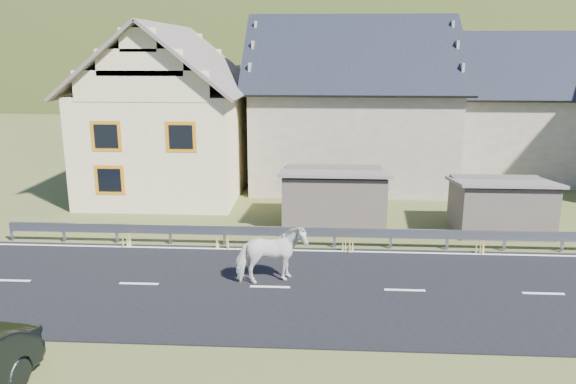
{
  "coord_description": "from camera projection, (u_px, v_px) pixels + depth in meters",
  "views": [
    {
      "loc": [
        -2.54,
        -15.52,
        6.92
      ],
      "look_at": [
        -3.63,
        2.78,
        2.28
      ],
      "focal_mm": 35.0,
      "sensor_mm": 36.0,
      "label": 1
    }
  ],
  "objects": [
    {
      "name": "shed_right",
      "position": [
        501.0,
        207.0,
        21.88
      ],
      "size": [
        3.8,
        2.9,
        2.2
      ],
      "primitive_type": "cube",
      "color": "brown",
      "rests_on": "ground"
    },
    {
      "name": "shed_left",
      "position": [
        333.0,
        198.0,
        22.71
      ],
      "size": [
        4.3,
        3.3,
        2.4
      ],
      "primitive_type": "cube",
      "color": "brown",
      "rests_on": "ground"
    },
    {
      "name": "road",
      "position": [
        405.0,
        291.0,
        16.57
      ],
      "size": [
        60.0,
        7.0,
        0.04
      ],
      "primitive_type": "cube",
      "color": "black",
      "rests_on": "ground"
    },
    {
      "name": "lane_markings",
      "position": [
        405.0,
        290.0,
        16.56
      ],
      "size": [
        60.0,
        6.6,
        0.01
      ],
      "primitive_type": "cube",
      "color": "silver",
      "rests_on": "road"
    },
    {
      "name": "house_cream",
      "position": [
        170.0,
        104.0,
        27.69
      ],
      "size": [
        7.8,
        9.8,
        8.3
      ],
      "color": "#F6E6AA",
      "rests_on": "ground"
    },
    {
      "name": "ground",
      "position": [
        405.0,
        291.0,
        16.57
      ],
      "size": [
        160.0,
        160.0,
        0.0
      ],
      "primitive_type": "plane",
      "color": "#3E471D",
      "rests_on": "ground"
    },
    {
      "name": "house_stone_a",
      "position": [
        350.0,
        94.0,
        30.01
      ],
      "size": [
        10.8,
        9.8,
        8.9
      ],
      "color": "tan",
      "rests_on": "ground"
    },
    {
      "name": "horse",
      "position": [
        271.0,
        255.0,
        16.93
      ],
      "size": [
        1.58,
        2.29,
        1.77
      ],
      "primitive_type": "imported",
      "rotation": [
        0.0,
        0.0,
        1.9
      ],
      "color": "silver",
      "rests_on": "road"
    },
    {
      "name": "guardrail",
      "position": [
        391.0,
        234.0,
        20.0
      ],
      "size": [
        28.1,
        0.09,
        0.75
      ],
      "color": "#93969B",
      "rests_on": "ground"
    },
    {
      "name": "mountain",
      "position": [
        343.0,
        130.0,
        195.38
      ],
      "size": [
        440.0,
        280.0,
        260.0
      ],
      "primitive_type": "ellipsoid",
      "color": "#2B3B15",
      "rests_on": "ground"
    },
    {
      "name": "conifer_patch",
      "position": [
        86.0,
        54.0,
        124.71
      ],
      "size": [
        76.0,
        50.0,
        28.0
      ],
      "primitive_type": "ellipsoid",
      "color": "black",
      "rests_on": "ground"
    },
    {
      "name": "house_stone_b",
      "position": [
        527.0,
        99.0,
        31.47
      ],
      "size": [
        9.8,
        8.8,
        8.1
      ],
      "color": "tan",
      "rests_on": "ground"
    }
  ]
}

